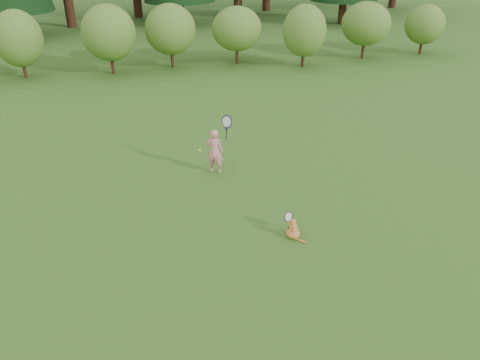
{
  "coord_description": "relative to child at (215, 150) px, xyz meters",
  "views": [
    {
      "loc": [
        -1.75,
        -7.91,
        5.45
      ],
      "look_at": [
        0.2,
        0.8,
        0.7
      ],
      "focal_mm": 35.0,
      "sensor_mm": 36.0,
      "label": 1
    }
  ],
  "objects": [
    {
      "name": "child",
      "position": [
        0.0,
        0.0,
        0.0
      ],
      "size": [
        0.69,
        0.49,
        1.74
      ],
      "rotation": [
        0.0,
        0.0,
        2.73
      ],
      "color": "pink",
      "rests_on": "ground"
    },
    {
      "name": "cat",
      "position": [
        1.02,
        -3.18,
        -0.39
      ],
      "size": [
        0.38,
        0.58,
        0.58
      ],
      "rotation": [
        0.0,
        0.0,
        0.27
      ],
      "color": "#C86826",
      "rests_on": "ground"
    },
    {
      "name": "tennis_ball",
      "position": [
        -0.47,
        -0.61,
        0.31
      ],
      "size": [
        0.07,
        0.07,
        0.07
      ],
      "color": "#AAC817",
      "rests_on": "ground"
    },
    {
      "name": "ground",
      "position": [
        0.02,
        -2.65,
        -0.61
      ],
      "size": [
        100.0,
        100.0,
        0.0
      ],
      "primitive_type": "plane",
      "color": "#295718",
      "rests_on": "ground"
    },
    {
      "name": "shrub_row",
      "position": [
        0.02,
        10.35,
        0.79
      ],
      "size": [
        28.0,
        3.0,
        2.8
      ],
      "primitive_type": null,
      "color": "#426D21",
      "rests_on": "ground"
    }
  ]
}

